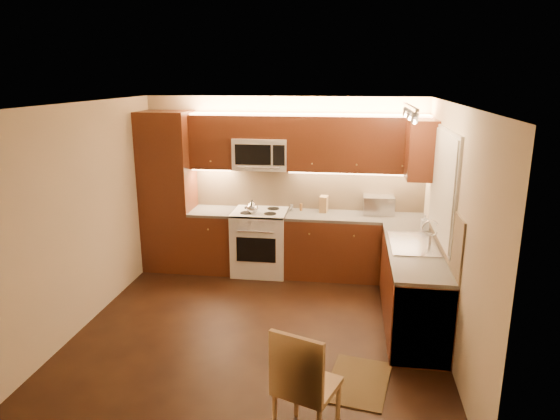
% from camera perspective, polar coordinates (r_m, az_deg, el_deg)
% --- Properties ---
extents(floor, '(4.00, 4.00, 0.01)m').
position_cam_1_polar(floor, '(5.86, -2.28, -13.25)').
color(floor, black).
rests_on(floor, ground).
extents(ceiling, '(4.00, 4.00, 0.01)m').
position_cam_1_polar(ceiling, '(5.17, -2.57, 11.97)').
color(ceiling, beige).
rests_on(ceiling, ground).
extents(wall_back, '(4.00, 0.01, 2.50)m').
position_cam_1_polar(wall_back, '(7.30, 0.46, 2.96)').
color(wall_back, '#C2AE8E').
rests_on(wall_back, ground).
extents(wall_front, '(4.00, 0.01, 2.50)m').
position_cam_1_polar(wall_front, '(3.56, -8.43, -10.48)').
color(wall_front, '#C2AE8E').
rests_on(wall_front, ground).
extents(wall_left, '(0.01, 4.00, 2.50)m').
position_cam_1_polar(wall_left, '(6.07, -21.33, -0.58)').
color(wall_left, '#C2AE8E').
rests_on(wall_left, ground).
extents(wall_right, '(0.01, 4.00, 2.50)m').
position_cam_1_polar(wall_right, '(5.40, 18.96, -2.23)').
color(wall_right, '#C2AE8E').
rests_on(wall_right, ground).
extents(pantry, '(0.70, 0.60, 2.30)m').
position_cam_1_polar(pantry, '(7.44, -12.56, 2.04)').
color(pantry, '#4A2110').
rests_on(pantry, floor).
extents(base_cab_back_left, '(0.62, 0.60, 0.86)m').
position_cam_1_polar(base_cab_back_left, '(7.43, -7.47, -3.51)').
color(base_cab_back_left, '#4A2110').
rests_on(base_cab_back_left, floor).
extents(counter_back_left, '(0.62, 0.60, 0.04)m').
position_cam_1_polar(counter_back_left, '(7.30, -7.59, -0.16)').
color(counter_back_left, '#3D3B38').
rests_on(counter_back_left, base_cab_back_left).
extents(base_cab_back_right, '(1.92, 0.60, 0.86)m').
position_cam_1_polar(base_cab_back_right, '(7.17, 8.41, -4.24)').
color(base_cab_back_right, '#4A2110').
rests_on(base_cab_back_right, floor).
extents(counter_back_right, '(1.92, 0.60, 0.04)m').
position_cam_1_polar(counter_back_right, '(7.03, 8.55, -0.78)').
color(counter_back_right, '#3D3B38').
rests_on(counter_back_right, base_cab_back_right).
extents(base_cab_right, '(0.60, 2.00, 0.86)m').
position_cam_1_polar(base_cab_right, '(6.00, 14.77, -8.51)').
color(base_cab_right, '#4A2110').
rests_on(base_cab_right, floor).
extents(counter_right, '(0.60, 2.00, 0.04)m').
position_cam_1_polar(counter_right, '(5.84, 15.07, -4.45)').
color(counter_right, '#3D3B38').
rests_on(counter_right, base_cab_right).
extents(dishwasher, '(0.58, 0.60, 0.84)m').
position_cam_1_polar(dishwasher, '(5.37, 15.58, -11.47)').
color(dishwasher, silver).
rests_on(dishwasher, floor).
extents(backsplash_back, '(3.30, 0.02, 0.60)m').
position_cam_1_polar(backsplash_back, '(7.26, 3.19, 2.47)').
color(backsplash_back, tan).
rests_on(backsplash_back, wall_back).
extents(backsplash_right, '(0.02, 2.00, 0.60)m').
position_cam_1_polar(backsplash_right, '(5.79, 18.13, -1.53)').
color(backsplash_right, tan).
rests_on(backsplash_right, wall_right).
extents(upper_cab_back_left, '(0.62, 0.35, 0.75)m').
position_cam_1_polar(upper_cab_back_left, '(7.22, -7.59, 7.74)').
color(upper_cab_back_left, '#4A2110').
rests_on(upper_cab_back_left, wall_back).
extents(upper_cab_back_right, '(1.92, 0.35, 0.75)m').
position_cam_1_polar(upper_cab_back_right, '(6.96, 8.87, 7.41)').
color(upper_cab_back_right, '#4A2110').
rests_on(upper_cab_back_right, wall_back).
extents(upper_cab_bridge, '(0.76, 0.35, 0.31)m').
position_cam_1_polar(upper_cab_bridge, '(7.04, -2.17, 9.48)').
color(upper_cab_bridge, '#4A2110').
rests_on(upper_cab_bridge, wall_back).
extents(upper_cab_right_corner, '(0.35, 0.50, 0.75)m').
position_cam_1_polar(upper_cab_right_corner, '(6.59, 15.77, 6.62)').
color(upper_cab_right_corner, '#4A2110').
rests_on(upper_cab_right_corner, wall_right).
extents(stove, '(0.76, 0.65, 0.92)m').
position_cam_1_polar(stove, '(7.24, -2.25, -3.63)').
color(stove, silver).
rests_on(stove, floor).
extents(microwave, '(0.76, 0.38, 0.44)m').
position_cam_1_polar(microwave, '(7.08, -2.16, 6.44)').
color(microwave, silver).
rests_on(microwave, wall_back).
extents(window_frame, '(0.03, 1.44, 1.24)m').
position_cam_1_polar(window_frame, '(5.83, 18.16, 2.65)').
color(window_frame, silver).
rests_on(window_frame, wall_right).
extents(window_blinds, '(0.02, 1.36, 1.16)m').
position_cam_1_polar(window_blinds, '(5.83, 17.97, 2.66)').
color(window_blinds, silver).
rests_on(window_blinds, wall_right).
extents(sink, '(0.52, 0.86, 0.15)m').
position_cam_1_polar(sink, '(5.95, 14.97, -3.11)').
color(sink, silver).
rests_on(sink, counter_right).
extents(faucet, '(0.20, 0.04, 0.30)m').
position_cam_1_polar(faucet, '(5.95, 16.74, -2.48)').
color(faucet, silver).
rests_on(faucet, counter_right).
extents(track_light_bar, '(0.04, 1.20, 0.03)m').
position_cam_1_polar(track_light_bar, '(5.51, 14.62, 11.28)').
color(track_light_bar, silver).
rests_on(track_light_bar, ceiling).
extents(kettle, '(0.17, 0.17, 0.19)m').
position_cam_1_polar(kettle, '(6.97, -3.18, 0.39)').
color(kettle, silver).
rests_on(kettle, stove).
extents(toaster_oven, '(0.44, 0.33, 0.26)m').
position_cam_1_polar(toaster_oven, '(7.15, 11.12, 0.58)').
color(toaster_oven, silver).
rests_on(toaster_oven, counter_back_right).
extents(knife_block, '(0.12, 0.18, 0.23)m').
position_cam_1_polar(knife_block, '(7.14, 4.99, 0.68)').
color(knife_block, '#8C5F3F').
rests_on(knife_block, counter_back_right).
extents(spice_jar_a, '(0.06, 0.06, 0.11)m').
position_cam_1_polar(spice_jar_a, '(7.16, 1.36, 0.29)').
color(spice_jar_a, silver).
rests_on(spice_jar_a, counter_back_right).
extents(spice_jar_b, '(0.05, 0.05, 0.10)m').
position_cam_1_polar(spice_jar_b, '(7.20, 2.40, 0.34)').
color(spice_jar_b, brown).
rests_on(spice_jar_b, counter_back_right).
extents(spice_jar_c, '(0.05, 0.05, 0.09)m').
position_cam_1_polar(spice_jar_c, '(7.26, 4.99, 0.37)').
color(spice_jar_c, silver).
rests_on(spice_jar_c, counter_back_right).
extents(spice_jar_d, '(0.05, 0.05, 0.11)m').
position_cam_1_polar(spice_jar_d, '(7.14, 4.84, 0.18)').
color(spice_jar_d, olive).
rests_on(spice_jar_d, counter_back_right).
extents(soap_bottle, '(0.10, 0.10, 0.20)m').
position_cam_1_polar(soap_bottle, '(6.53, 16.14, -1.34)').
color(soap_bottle, '#BCBDC1').
rests_on(soap_bottle, counter_right).
extents(rug, '(0.67, 0.89, 0.01)m').
position_cam_1_polar(rug, '(5.01, 8.89, -18.72)').
color(rug, black).
rests_on(rug, floor).
extents(dining_chair, '(0.56, 0.56, 0.98)m').
position_cam_1_polar(dining_chair, '(4.08, 3.13, -19.02)').
color(dining_chair, '#8C5F3F').
rests_on(dining_chair, floor).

